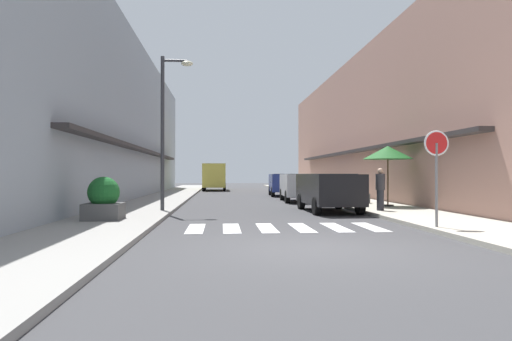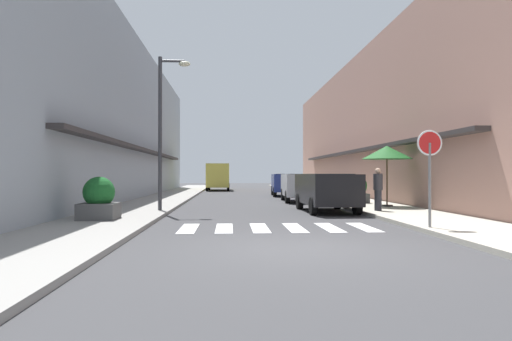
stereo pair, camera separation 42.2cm
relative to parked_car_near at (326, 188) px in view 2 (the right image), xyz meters
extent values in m
plane|color=#38383A|center=(-2.44, 8.45, -0.92)|extent=(93.07, 93.07, 0.00)
cube|color=gray|center=(-7.37, 8.45, -0.86)|extent=(2.87, 59.23, 0.12)
cube|color=#ADA899|center=(2.48, 8.45, -0.86)|extent=(2.87, 59.23, 0.12)
cube|color=#939EA8|center=(-11.31, 9.57, 3.64)|extent=(5.00, 40.08, 9.13)
cube|color=#332D2D|center=(-8.56, 9.57, 1.88)|extent=(0.50, 28.05, 0.16)
cube|color=#A87A6B|center=(6.42, 9.57, 3.41)|extent=(5.00, 40.08, 8.67)
cube|color=#332D2D|center=(3.67, 9.57, 1.88)|extent=(0.50, 28.05, 0.16)
cube|color=silver|center=(-4.82, -5.10, -0.92)|extent=(0.45, 2.20, 0.01)
cube|color=silver|center=(-3.87, -5.10, -0.92)|extent=(0.45, 2.20, 0.01)
cube|color=silver|center=(-2.92, -5.10, -0.92)|extent=(0.45, 2.20, 0.01)
cube|color=silver|center=(-1.97, -5.10, -0.92)|extent=(0.45, 2.20, 0.01)
cube|color=silver|center=(-1.02, -5.10, -0.92)|extent=(0.45, 2.20, 0.01)
cube|color=silver|center=(-0.07, -5.10, -0.92)|extent=(0.45, 2.20, 0.01)
cube|color=black|center=(0.00, 0.04, -0.04)|extent=(1.84, 4.23, 1.13)
cube|color=black|center=(0.00, -0.17, 0.27)|extent=(1.52, 2.38, 0.56)
cylinder|color=black|center=(-0.82, 1.41, -0.60)|extent=(0.23, 0.64, 0.64)
cylinder|color=black|center=(0.77, 1.44, -0.60)|extent=(0.23, 0.64, 0.64)
cylinder|color=black|center=(-0.77, -1.36, -0.60)|extent=(0.23, 0.64, 0.64)
cylinder|color=black|center=(0.82, -1.33, -0.60)|extent=(0.23, 0.64, 0.64)
cube|color=silver|center=(0.00, 6.48, -0.04)|extent=(1.91, 4.19, 1.13)
cube|color=black|center=(0.00, 6.28, 0.27)|extent=(1.56, 2.36, 0.56)
cylinder|color=black|center=(-0.74, 7.87, -0.60)|extent=(0.25, 0.65, 0.64)
cylinder|color=black|center=(0.85, 7.81, -0.60)|extent=(0.25, 0.65, 0.64)
cylinder|color=black|center=(-0.85, 5.15, -0.60)|extent=(0.25, 0.65, 0.64)
cylinder|color=black|center=(0.74, 5.09, -0.60)|extent=(0.25, 0.65, 0.64)
cube|color=navy|center=(0.00, 12.66, -0.04)|extent=(1.93, 3.99, 1.13)
cube|color=black|center=(0.00, 12.46, 0.27)|extent=(1.57, 2.26, 0.56)
cylinder|color=black|center=(-0.73, 13.98, -0.60)|extent=(0.25, 0.65, 0.64)
cylinder|color=black|center=(0.85, 13.91, -0.60)|extent=(0.25, 0.65, 0.64)
cylinder|color=black|center=(-0.85, 11.41, -0.60)|extent=(0.25, 0.65, 0.64)
cylinder|color=black|center=(0.73, 11.33, -0.60)|extent=(0.25, 0.65, 0.64)
cube|color=#D8CC4C|center=(-4.74, 23.37, 0.41)|extent=(1.96, 5.40, 2.03)
cube|color=black|center=(-4.74, 23.10, 1.17)|extent=(1.64, 3.03, 0.56)
cylinder|color=black|center=(-5.63, 25.16, -0.60)|extent=(0.22, 0.64, 0.64)
cylinder|color=black|center=(-3.84, 25.16, -0.60)|extent=(0.22, 0.64, 0.64)
cylinder|color=black|center=(-5.63, 21.59, -0.60)|extent=(0.22, 0.64, 0.64)
cylinder|color=black|center=(-3.84, 21.59, -0.60)|extent=(0.22, 0.64, 0.64)
cylinder|color=slate|center=(1.31, -6.15, 0.26)|extent=(0.07, 0.07, 2.12)
cylinder|color=red|center=(1.31, -6.15, 1.32)|extent=(0.64, 0.03, 0.64)
torus|color=white|center=(1.31, -6.15, 1.32)|extent=(0.65, 0.05, 0.65)
cylinder|color=#38383D|center=(-6.31, -0.25, 2.05)|extent=(0.14, 0.14, 5.71)
cylinder|color=#38383D|center=(-5.86, -0.25, 4.76)|extent=(0.90, 0.10, 0.10)
ellipsoid|color=beige|center=(-5.41, -0.25, 4.66)|extent=(0.44, 0.28, 0.20)
cylinder|color=#262626|center=(2.80, 1.19, -0.77)|extent=(0.48, 0.48, 0.06)
cylinder|color=#4C3823|center=(2.80, 1.19, 0.32)|extent=(0.06, 0.06, 2.24)
cone|color=#19511E|center=(2.80, 1.19, 1.44)|extent=(2.06, 2.06, 0.55)
cube|color=#4C4C4C|center=(-7.59, -3.60, -0.56)|extent=(1.07, 1.07, 0.48)
sphere|color=#195623|center=(-7.59, -3.60, 0.00)|extent=(0.92, 0.92, 0.92)
cube|color=#4C4C4C|center=(2.15, 3.56, -0.58)|extent=(1.03, 1.03, 0.43)
sphere|color=#236628|center=(2.15, 3.56, 0.00)|extent=(1.04, 1.04, 1.04)
cylinder|color=#282B33|center=(1.70, -0.97, -0.42)|extent=(0.26, 0.26, 0.75)
cylinder|color=#333338|center=(1.70, -0.97, 0.25)|extent=(0.34, 0.34, 0.60)
sphere|color=tan|center=(1.70, -0.97, 0.65)|extent=(0.20, 0.20, 0.20)
camera|label=1|loc=(-4.15, -17.28, 0.54)|focal=31.91mm
camera|label=2|loc=(-3.73, -17.31, 0.54)|focal=31.91mm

